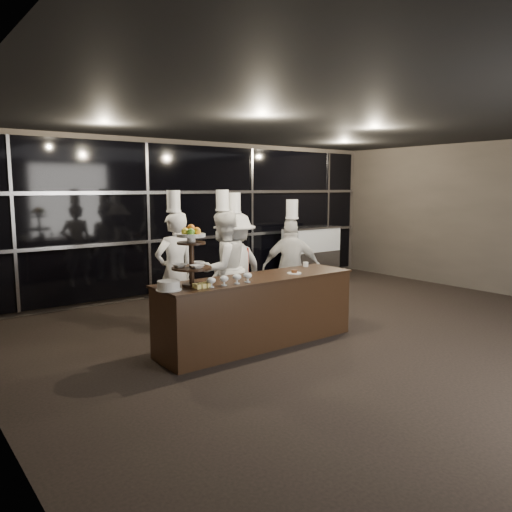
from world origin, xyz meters
TOP-DOWN VIEW (x-y plane):
  - room at (0.00, 0.00)m, footprint 10.00×10.00m
  - window_wall at (0.00, 4.94)m, footprint 8.60×0.10m
  - buffet_counter at (-1.26, 1.51)m, footprint 2.84×0.74m
  - display_stand at (-2.26, 1.51)m, footprint 0.48×0.48m
  - compotes at (-1.85, 1.29)m, footprint 0.65×0.11m
  - layer_cake at (-2.60, 1.46)m, footprint 0.30×0.30m
  - pastry_squares at (-2.22, 1.35)m, footprint 0.19×0.13m
  - small_plate at (-0.71, 1.41)m, footprint 0.20×0.20m
  - chef_cup at (-0.16, 1.76)m, footprint 0.08×0.08m
  - display_case at (2.38, 4.30)m, footprint 1.28×0.56m
  - chef_a at (-1.83, 2.74)m, footprint 0.67×0.47m
  - chef_b at (-1.13, 2.53)m, footprint 0.93×0.77m
  - chef_c at (-0.87, 2.60)m, footprint 1.21×0.83m
  - chef_d at (0.06, 2.33)m, footprint 0.99×0.88m

SIDE VIEW (x-z plane):
  - buffet_counter at x=-1.26m, z-range 0.01..0.93m
  - display_case at x=2.38m, z-range 0.07..1.31m
  - chef_d at x=0.06m, z-range -0.13..1.77m
  - chef_c at x=-0.87m, z-range -0.14..1.88m
  - chef_b at x=-1.13m, z-range -0.14..1.92m
  - chef_a at x=-1.83m, z-range -0.12..1.93m
  - small_plate at x=-0.71m, z-range 0.91..0.96m
  - pastry_squares at x=-2.22m, z-range 0.92..0.97m
  - chef_cup at x=-0.16m, z-range 0.92..0.99m
  - layer_cake at x=-2.60m, z-range 0.92..1.03m
  - compotes at x=-1.85m, z-range 0.94..1.06m
  - display_stand at x=-2.26m, z-range 0.97..1.71m
  - room at x=0.00m, z-range -3.50..6.50m
  - window_wall at x=0.00m, z-range 0.10..2.90m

